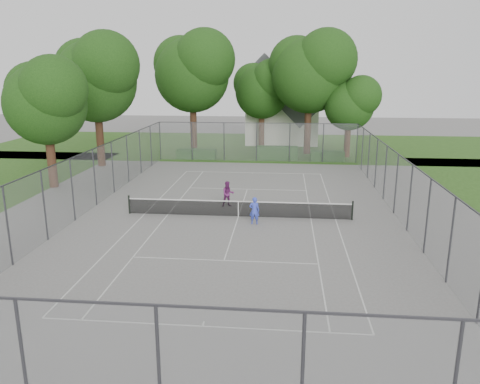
# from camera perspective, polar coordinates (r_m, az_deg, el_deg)

# --- Properties ---
(ground) EXTENTS (120.00, 120.00, 0.00)m
(ground) POSITION_cam_1_polar(r_m,az_deg,el_deg) (26.76, -0.20, -3.03)
(ground) COLOR slate
(ground) RESTS_ON ground
(grass_far) EXTENTS (60.00, 20.00, 0.00)m
(grass_far) POSITION_cam_1_polar(r_m,az_deg,el_deg) (52.07, 2.63, 5.64)
(grass_far) COLOR #274E16
(grass_far) RESTS_ON ground
(court_markings) EXTENTS (11.03, 23.83, 0.01)m
(court_markings) POSITION_cam_1_polar(r_m,az_deg,el_deg) (26.75, -0.20, -3.01)
(court_markings) COLOR silver
(court_markings) RESTS_ON ground
(tennis_net) EXTENTS (12.87, 0.10, 1.10)m
(tennis_net) POSITION_cam_1_polar(r_m,az_deg,el_deg) (26.61, -0.20, -1.98)
(tennis_net) COLOR black
(tennis_net) RESTS_ON ground
(perimeter_fence) EXTENTS (18.08, 34.08, 3.52)m
(perimeter_fence) POSITION_cam_1_polar(r_m,az_deg,el_deg) (26.26, -0.21, 0.74)
(perimeter_fence) COLOR #38383D
(perimeter_fence) RESTS_ON ground
(tree_far_left) EXTENTS (8.36, 7.64, 12.02)m
(tree_far_left) POSITION_cam_1_polar(r_m,az_deg,el_deg) (47.25, -5.75, 14.74)
(tree_far_left) COLOR #392014
(tree_far_left) RESTS_ON ground
(tree_far_midleft) EXTENTS (6.48, 5.92, 9.32)m
(tree_far_midleft) POSITION_cam_1_polar(r_m,az_deg,el_deg) (50.12, 2.79, 12.64)
(tree_far_midleft) COLOR #392014
(tree_far_midleft) RESTS_ON ground
(tree_far_midright) EXTENTS (8.33, 7.60, 11.97)m
(tree_far_midright) POSITION_cam_1_polar(r_m,az_deg,el_deg) (46.87, 8.64, 14.60)
(tree_far_midright) COLOR #392014
(tree_far_midright) RESTS_ON ground
(tree_far_right) EXTENTS (5.37, 4.90, 7.71)m
(tree_far_right) POSITION_cam_1_polar(r_m,az_deg,el_deg) (45.77, 13.30, 10.71)
(tree_far_right) COLOR #392014
(tree_far_right) RESTS_ON ground
(tree_side_back) EXTENTS (7.86, 7.18, 11.30)m
(tree_side_back) POSITION_cam_1_polar(r_m,az_deg,el_deg) (42.02, -17.16, 13.52)
(tree_side_back) COLOR #392014
(tree_side_back) RESTS_ON ground
(tree_side_front) EXTENTS (6.37, 5.82, 9.16)m
(tree_side_front) POSITION_cam_1_polar(r_m,az_deg,el_deg) (35.18, -22.60, 10.56)
(tree_side_front) COLOR #392014
(tree_side_front) RESTS_ON ground
(hedge_left) EXTENTS (3.66, 1.10, 0.91)m
(hedge_left) POSITION_cam_1_polar(r_m,az_deg,el_deg) (44.59, -5.30, 4.67)
(hedge_left) COLOR #1F4917
(hedge_left) RESTS_ON ground
(hedge_mid) EXTENTS (3.83, 1.09, 1.20)m
(hedge_mid) POSITION_cam_1_polar(r_m,az_deg,el_deg) (44.19, 4.56, 4.79)
(hedge_mid) COLOR #1F4917
(hedge_mid) RESTS_ON ground
(hedge_right) EXTENTS (3.05, 1.12, 0.91)m
(hedge_right) POSITION_cam_1_polar(r_m,az_deg,el_deg) (44.04, 10.59, 4.36)
(hedge_right) COLOR #1F4917
(hedge_right) RESTS_ON ground
(house) EXTENTS (7.95, 6.16, 9.89)m
(house) POSITION_cam_1_polar(r_m,az_deg,el_deg) (54.32, 5.16, 10.20)
(house) COLOR white
(house) RESTS_ON ground
(girl_player) EXTENTS (0.57, 0.40, 1.51)m
(girl_player) POSITION_cam_1_polar(r_m,az_deg,el_deg) (25.31, 1.76, -2.28)
(girl_player) COLOR blue
(girl_player) RESTS_ON ground
(woman_player) EXTENTS (0.91, 0.80, 1.57)m
(woman_player) POSITION_cam_1_polar(r_m,az_deg,el_deg) (28.60, -1.48, -0.23)
(woman_player) COLOR #6F2564
(woman_player) RESTS_ON ground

